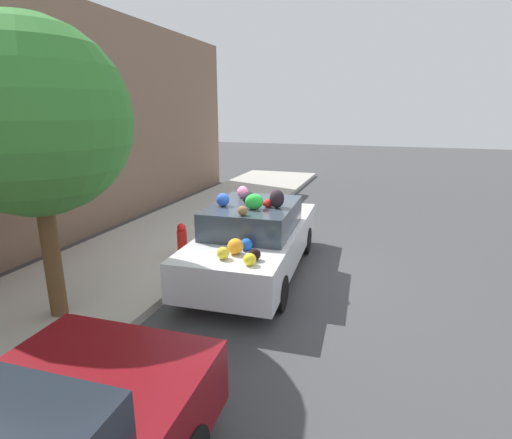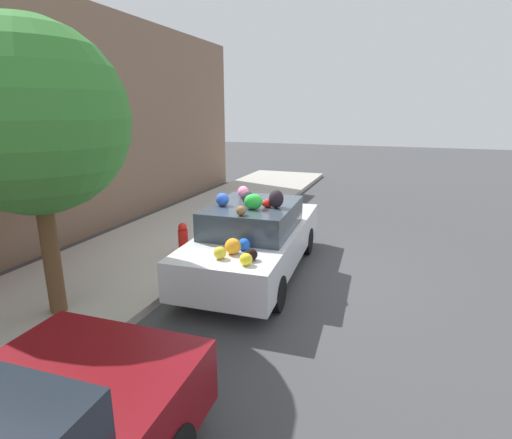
% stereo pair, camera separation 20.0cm
% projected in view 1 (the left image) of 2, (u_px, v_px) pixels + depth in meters
% --- Properties ---
extents(ground_plane, '(60.00, 60.00, 0.00)m').
position_uv_depth(ground_plane, '(261.00, 273.00, 7.78)').
color(ground_plane, '#424244').
extents(sidewalk_curb, '(24.00, 3.20, 0.15)m').
position_uv_depth(sidewalk_curb, '(142.00, 254.00, 8.59)').
color(sidewalk_curb, '#B2ADA3').
rests_on(sidewalk_curb, ground).
extents(building_facade, '(18.00, 1.20, 5.54)m').
position_uv_depth(building_facade, '(40.00, 126.00, 8.46)').
color(building_facade, '#846651').
rests_on(building_facade, ground).
extents(street_tree, '(2.57, 2.57, 4.10)m').
position_uv_depth(street_tree, '(32.00, 119.00, 5.20)').
color(street_tree, brown).
rests_on(street_tree, sidewalk_curb).
extents(fire_hydrant, '(0.20, 0.20, 0.70)m').
position_uv_depth(fire_hydrant, '(182.00, 240.00, 8.18)').
color(fire_hydrant, red).
rests_on(fire_hydrant, sidewalk_curb).
extents(art_car, '(4.46, 1.90, 1.73)m').
position_uv_depth(art_car, '(255.00, 237.00, 7.58)').
color(art_car, silver).
rests_on(art_car, ground).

